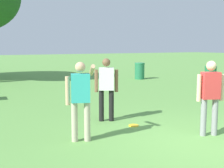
{
  "coord_description": "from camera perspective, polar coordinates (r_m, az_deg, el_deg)",
  "views": [
    {
      "loc": [
        -4.64,
        -4.21,
        1.97
      ],
      "look_at": [
        -0.89,
        2.36,
        1.0
      ],
      "focal_mm": 48.51,
      "sensor_mm": 36.0,
      "label": 1
    }
  ],
  "objects": [
    {
      "name": "frisbee",
      "position": [
        7.52,
        4.09,
        -7.79
      ],
      "size": [
        0.25,
        0.25,
        0.03
      ],
      "primitive_type": "cylinder",
      "color": "yellow",
      "rests_on": "ground"
    },
    {
      "name": "ground_plane",
      "position": [
        6.57,
        17.54,
        -10.49
      ],
      "size": [
        120.0,
        120.0,
        0.0
      ],
      "primitive_type": "plane",
      "color": "#609947"
    },
    {
      "name": "trash_can_beside_table",
      "position": [
        15.56,
        18.06,
        1.46
      ],
      "size": [
        0.59,
        0.59,
        0.96
      ],
      "color": "#1E663D",
      "rests_on": "ground"
    },
    {
      "name": "person_bystander",
      "position": [
        7.81,
        -1.07,
        -0.25
      ],
      "size": [
        0.55,
        0.37,
        1.64
      ],
      "color": "black",
      "rests_on": "ground"
    },
    {
      "name": "trash_can_further_along",
      "position": [
        17.77,
        5.23,
        2.48
      ],
      "size": [
        0.59,
        0.59,
        0.96
      ],
      "color": "#237047",
      "rests_on": "ground"
    },
    {
      "name": "person_catcher",
      "position": [
        6.19,
        -5.95,
        -2.11
      ],
      "size": [
        0.78,
        0.61,
        1.64
      ],
      "color": "#B7AD93",
      "rests_on": "ground"
    },
    {
      "name": "person_thrower",
      "position": [
        6.88,
        18.01,
        -1.65
      ],
      "size": [
        0.57,
        0.34,
        1.64
      ],
      "color": "gray",
      "rests_on": "ground"
    }
  ]
}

